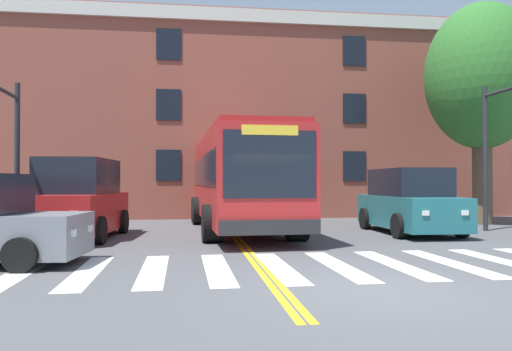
% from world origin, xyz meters
% --- Properties ---
extents(ground_plane, '(120.00, 120.00, 0.00)m').
position_xyz_m(ground_plane, '(0.00, 0.00, 0.00)').
color(ground_plane, '#4C4C4F').
extents(crosswalk, '(16.29, 3.91, 0.01)m').
position_xyz_m(crosswalk, '(0.65, 2.34, 0.00)').
color(crosswalk, white).
rests_on(crosswalk, ground).
extents(lane_line_yellow_inner, '(0.12, 36.00, 0.01)m').
position_xyz_m(lane_line_yellow_inner, '(-1.60, 16.34, 0.00)').
color(lane_line_yellow_inner, gold).
rests_on(lane_line_yellow_inner, ground).
extents(lane_line_yellow_outer, '(0.12, 36.00, 0.01)m').
position_xyz_m(lane_line_yellow_outer, '(-1.44, 16.34, 0.00)').
color(lane_line_yellow_outer, gold).
rests_on(lane_line_yellow_outer, ground).
extents(city_bus, '(3.29, 11.36, 3.31)m').
position_xyz_m(city_bus, '(-1.22, 10.04, 1.80)').
color(city_bus, '#B22323').
rests_on(city_bus, ground).
extents(car_red_near_lane, '(2.51, 4.91, 2.37)m').
position_xyz_m(car_red_near_lane, '(-6.19, 8.00, 1.12)').
color(car_red_near_lane, '#AD1E1E').
rests_on(car_red_near_lane, ground).
extents(car_teal_far_lane, '(2.27, 4.94, 2.12)m').
position_xyz_m(car_teal_far_lane, '(4.23, 8.20, 1.01)').
color(car_teal_far_lane, '#236B70').
rests_on(car_teal_far_lane, ground).
extents(car_black_behind_bus, '(2.05, 3.71, 1.71)m').
position_xyz_m(car_black_behind_bus, '(-1.86, 20.71, 0.79)').
color(car_black_behind_bus, black).
rests_on(car_black_behind_bus, ground).
extents(traffic_light_near_corner, '(0.34, 2.75, 5.00)m').
position_xyz_m(traffic_light_near_corner, '(7.20, 7.49, 3.36)').
color(traffic_light_near_corner, '#28282D').
rests_on(traffic_light_near_corner, ground).
extents(traffic_light_far_corner, '(0.35, 3.01, 4.61)m').
position_xyz_m(traffic_light_far_corner, '(-7.93, 6.77, 3.06)').
color(traffic_light_far_corner, '#28282D').
rests_on(traffic_light_far_corner, ground).
extents(street_tree_curbside_large, '(6.25, 6.39, 8.86)m').
position_xyz_m(street_tree_curbside_large, '(8.69, 11.18, 5.87)').
color(street_tree_curbside_large, brown).
rests_on(street_tree_curbside_large, ground).
extents(building_facade, '(32.41, 8.39, 9.72)m').
position_xyz_m(building_facade, '(0.44, 19.38, 4.87)').
color(building_facade, brown).
rests_on(building_facade, ground).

